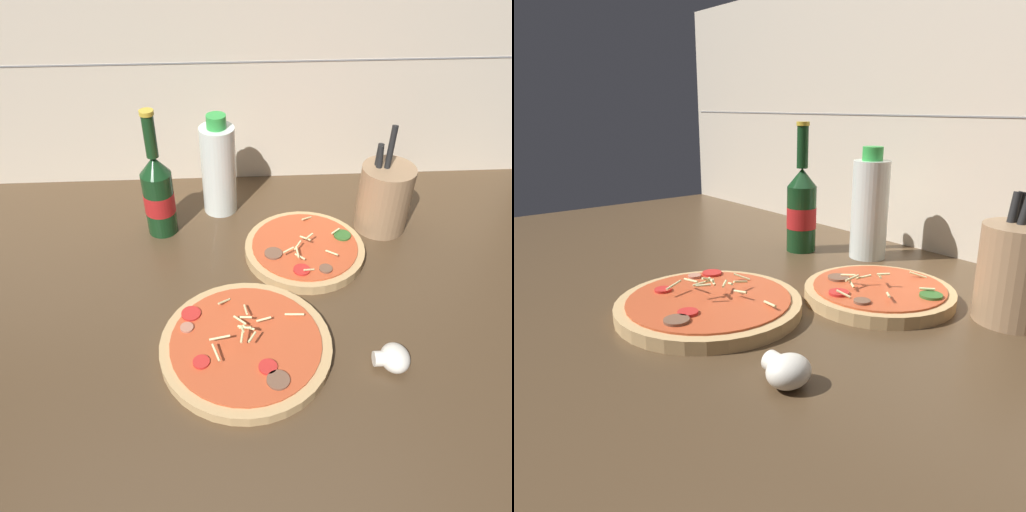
{
  "view_description": "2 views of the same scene",
  "coord_description": "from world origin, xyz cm",
  "views": [
    {
      "loc": [
        8.23,
        -59.95,
        66.06
      ],
      "look_at": [
        11.98,
        8.2,
        8.26
      ],
      "focal_mm": 35.0,
      "sensor_mm": 36.0,
      "label": 1
    },
    {
      "loc": [
        68.45,
        -44.49,
        32.0
      ],
      "look_at": [
        5.32,
        6.53,
        7.42
      ],
      "focal_mm": 35.0,
      "sensor_mm": 36.0,
      "label": 2
    }
  ],
  "objects": [
    {
      "name": "pizza_far",
      "position": [
        21.92,
        15.18,
        3.63
      ],
      "size": [
        23.44,
        23.44,
        4.7
      ],
      "color": "tan",
      "rests_on": "counter_slab"
    },
    {
      "name": "beer_bottle",
      "position": [
        -6.57,
        24.57,
        11.63
      ],
      "size": [
        6.18,
        6.18,
        26.43
      ],
      "color": "#143819",
      "rests_on": "counter_slab"
    },
    {
      "name": "mushroom_left",
      "position": [
        32.05,
        -12.69,
        4.37
      ],
      "size": [
        5.61,
        5.34,
        3.74
      ],
      "color": "white",
      "rests_on": "counter_slab"
    },
    {
      "name": "utensil_crock",
      "position": [
        38.9,
        23.64,
        9.68
      ],
      "size": [
        10.65,
        10.65,
        22.08
      ],
      "color": "#9E7A56",
      "rests_on": "counter_slab"
    },
    {
      "name": "pizza_near",
      "position": [
        9.42,
        -8.37,
        3.61
      ],
      "size": [
        27.47,
        27.47,
        5.55
      ],
      "color": "tan",
      "rests_on": "counter_slab"
    },
    {
      "name": "tile_backsplash",
      "position": [
        0.0,
        45.5,
        30.0
      ],
      "size": [
        160.0,
        1.13,
        60.0
      ],
      "color": "beige",
      "rests_on": "ground"
    },
    {
      "name": "counter_slab",
      "position": [
        0.0,
        0.0,
        1.25
      ],
      "size": [
        160.0,
        90.0,
        2.5
      ],
      "color": "#4C3823",
      "rests_on": "ground"
    },
    {
      "name": "oil_bottle",
      "position": [
        5.43,
        31.78,
        12.6
      ],
      "size": [
        7.23,
        7.23,
        21.96
      ],
      "color": "silver",
      "rests_on": "counter_slab"
    }
  ]
}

